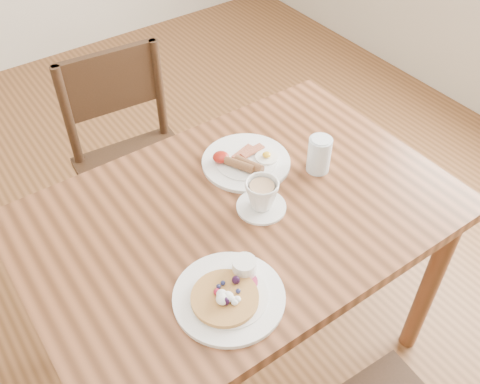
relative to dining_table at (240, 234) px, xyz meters
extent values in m
plane|color=brown|center=(0.00, 0.00, -0.65)|extent=(5.00, 5.00, 0.00)
cube|color=brown|center=(0.00, 0.00, 0.08)|extent=(1.20, 0.80, 0.04)
cylinder|color=brown|center=(0.54, -0.34, -0.30)|extent=(0.06, 0.06, 0.71)
cylinder|color=brown|center=(0.54, 0.34, -0.30)|extent=(0.06, 0.06, 0.71)
cylinder|color=brown|center=(-0.54, 0.34, -0.30)|extent=(0.06, 0.06, 0.71)
cube|color=#331E12|center=(-0.03, 0.61, -0.20)|extent=(0.46, 0.46, 0.04)
cylinder|color=#331E12|center=(-0.23, 0.45, -0.44)|extent=(0.04, 0.04, 0.43)
cylinder|color=#331E12|center=(0.13, 0.41, -0.44)|extent=(0.04, 0.04, 0.43)
cylinder|color=#331E12|center=(-0.19, 0.80, -0.44)|extent=(0.04, 0.04, 0.43)
cylinder|color=#331E12|center=(0.16, 0.77, -0.44)|extent=(0.04, 0.04, 0.43)
cylinder|color=#331E12|center=(0.16, 0.77, 0.01)|extent=(0.04, 0.04, 0.43)
cylinder|color=#331E12|center=(-0.19, 0.80, 0.01)|extent=(0.04, 0.04, 0.43)
cube|color=#331E12|center=(-0.01, 0.80, 0.11)|extent=(0.38, 0.06, 0.24)
cylinder|color=white|center=(-0.19, -0.23, 0.10)|extent=(0.27, 0.27, 0.01)
cylinder|color=white|center=(-0.19, -0.23, 0.11)|extent=(0.19, 0.19, 0.01)
cylinder|color=#B22D59|center=(-0.14, -0.22, 0.12)|extent=(0.07, 0.07, 0.00)
cylinder|color=#C68C47|center=(-0.21, -0.23, 0.12)|extent=(0.16, 0.16, 0.01)
ellipsoid|color=white|center=(-0.21, -0.24, 0.14)|extent=(0.03, 0.03, 0.02)
ellipsoid|color=white|center=(-0.20, -0.26, 0.13)|extent=(0.02, 0.02, 0.01)
cylinder|color=white|center=(-0.12, -0.19, 0.13)|extent=(0.06, 0.06, 0.04)
cylinder|color=#591E07|center=(-0.12, -0.19, 0.15)|extent=(0.05, 0.05, 0.00)
sphere|color=black|center=(-0.18, -0.22, 0.14)|extent=(0.02, 0.02, 0.02)
sphere|color=#1E234C|center=(-0.18, -0.19, 0.13)|extent=(0.01, 0.01, 0.01)
sphere|color=#1E234C|center=(-0.22, -0.18, 0.13)|extent=(0.01, 0.01, 0.01)
sphere|color=#B21938|center=(-0.22, -0.22, 0.13)|extent=(0.02, 0.02, 0.02)
sphere|color=black|center=(-0.21, -0.24, 0.14)|extent=(0.02, 0.02, 0.02)
sphere|color=#1E234C|center=(-0.18, -0.25, 0.13)|extent=(0.01, 0.01, 0.01)
sphere|color=#1E234C|center=(-0.13, -0.27, 0.12)|extent=(0.01, 0.01, 0.01)
sphere|color=#B21938|center=(-0.11, -0.23, 0.12)|extent=(0.01, 0.01, 0.01)
sphere|color=black|center=(-0.12, -0.19, 0.12)|extent=(0.02, 0.02, 0.02)
cylinder|color=white|center=(0.13, 0.15, 0.10)|extent=(0.27, 0.27, 0.01)
cylinder|color=white|center=(0.13, 0.15, 0.11)|extent=(0.19, 0.19, 0.01)
cylinder|color=brown|center=(0.09, 0.13, 0.13)|extent=(0.06, 0.10, 0.03)
cylinder|color=brown|center=(0.12, 0.12, 0.13)|extent=(0.06, 0.10, 0.03)
cube|color=maroon|center=(0.14, 0.18, 0.12)|extent=(0.08, 0.04, 0.01)
cube|color=maroon|center=(0.17, 0.17, 0.12)|extent=(0.08, 0.03, 0.01)
cylinder|color=white|center=(0.19, 0.12, 0.12)|extent=(0.07, 0.07, 0.00)
ellipsoid|color=yellow|center=(0.19, 0.12, 0.13)|extent=(0.03, 0.03, 0.01)
ellipsoid|color=#A5190F|center=(0.07, 0.19, 0.13)|extent=(0.05, 0.05, 0.03)
cylinder|color=white|center=(0.05, -0.03, 0.10)|extent=(0.14, 0.14, 0.01)
imported|color=white|center=(0.05, -0.03, 0.15)|extent=(0.13, 0.13, 0.09)
cylinder|color=tan|center=(0.05, -0.03, 0.18)|extent=(0.07, 0.07, 0.00)
cylinder|color=silver|center=(0.29, 0.01, 0.16)|extent=(0.07, 0.07, 0.11)
camera|label=1|loc=(-0.60, -0.85, 1.17)|focal=40.00mm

